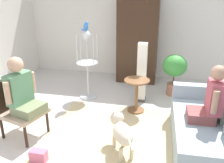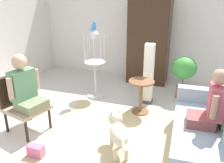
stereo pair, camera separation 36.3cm
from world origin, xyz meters
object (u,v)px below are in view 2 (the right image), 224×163
object	(u,v)px
person_on_couch	(211,104)
bird_cage_stand	(95,62)
armchair	(21,100)
round_end_table	(141,94)
couch	(210,132)
parrot	(94,26)
dog	(118,131)
armoire_cabinet	(149,42)
handbag	(36,151)
potted_plant	(184,71)
column_lamp	(149,74)
person_on_armchair	(25,87)

from	to	relation	value
person_on_couch	bird_cage_stand	xyz separation A→B (m)	(-2.19, 1.26, 0.01)
armchair	round_end_table	distance (m)	2.07
armchair	round_end_table	xyz separation A→B (m)	(1.72, 1.15, -0.13)
couch	parrot	xyz separation A→B (m)	(-2.22, 1.23, 1.19)
person_on_couch	parrot	world-z (taller)	parrot
couch	dog	size ratio (longest dim) A/B	2.36
armchair	armoire_cabinet	bearing A→B (deg)	61.65
couch	person_on_couch	distance (m)	0.46
bird_cage_stand	armoire_cabinet	distance (m)	1.55
couch	bird_cage_stand	bearing A→B (deg)	151.15
armchair	dog	world-z (taller)	armchair
armchair	handbag	distance (m)	0.95
parrot	potted_plant	size ratio (longest dim) A/B	0.20
bird_cage_stand	column_lamp	size ratio (longest dim) A/B	1.17
parrot	potted_plant	world-z (taller)	parrot
person_on_armchair	column_lamp	bearing A→B (deg)	46.09
round_end_table	armoire_cabinet	xyz separation A→B (m)	(-0.20, 1.67, 0.60)
person_on_couch	handbag	bearing A→B (deg)	-158.69
armchair	column_lamp	world-z (taller)	column_lamp
dog	potted_plant	size ratio (longest dim) A/B	0.82
person_on_couch	handbag	size ratio (longest dim) A/B	3.64
dog	armchair	bearing A→B (deg)	176.61
dog	round_end_table	bearing A→B (deg)	87.64
dog	handbag	distance (m)	1.17
round_end_table	armoire_cabinet	distance (m)	1.79
person_on_armchair	armoire_cabinet	xyz separation A→B (m)	(1.37, 2.86, 0.22)
dog	person_on_couch	bearing A→B (deg)	18.25
armchair	parrot	xyz separation A→B (m)	(0.65, 1.55, 0.98)
person_on_armchair	handbag	distance (m)	0.99
handbag	bird_cage_stand	bearing A→B (deg)	89.36
parrot	armoire_cabinet	xyz separation A→B (m)	(0.87, 1.27, -0.51)
round_end_table	potted_plant	bearing A→B (deg)	53.80
potted_plant	handbag	bearing A→B (deg)	-123.74
parrot	bird_cage_stand	bearing A→B (deg)	180.00
person_on_couch	armoire_cabinet	bearing A→B (deg)	117.53
armoire_cabinet	couch	bearing A→B (deg)	-61.44
couch	dog	world-z (taller)	couch
column_lamp	bird_cage_stand	bearing A→B (deg)	-176.21
potted_plant	armoire_cabinet	xyz separation A→B (m)	(-0.88, 0.74, 0.39)
dog	column_lamp	world-z (taller)	column_lamp
person_on_armchair	parrot	size ratio (longest dim) A/B	4.74
person_on_armchair	armoire_cabinet	bearing A→B (deg)	64.41
column_lamp	armoire_cabinet	world-z (taller)	armoire_cabinet
person_on_couch	potted_plant	size ratio (longest dim) A/B	0.92
armchair	person_on_armchair	size ratio (longest dim) A/B	1.07
couch	handbag	distance (m)	2.43
armchair	person_on_armchair	world-z (taller)	person_on_armchair
dog	parrot	xyz separation A→B (m)	(-1.02, 1.65, 1.17)
potted_plant	handbag	distance (m)	3.23
couch	round_end_table	bearing A→B (deg)	144.66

